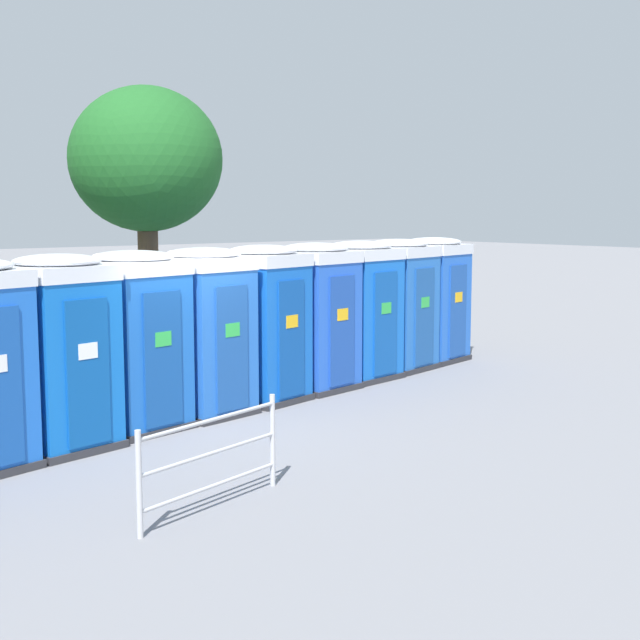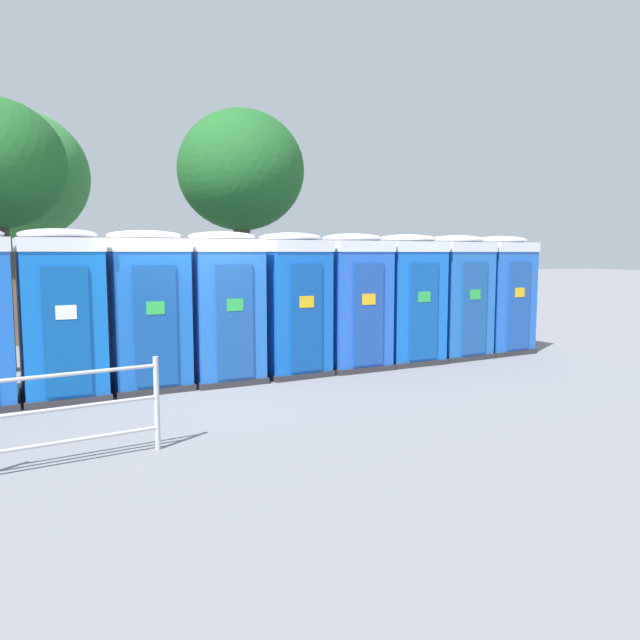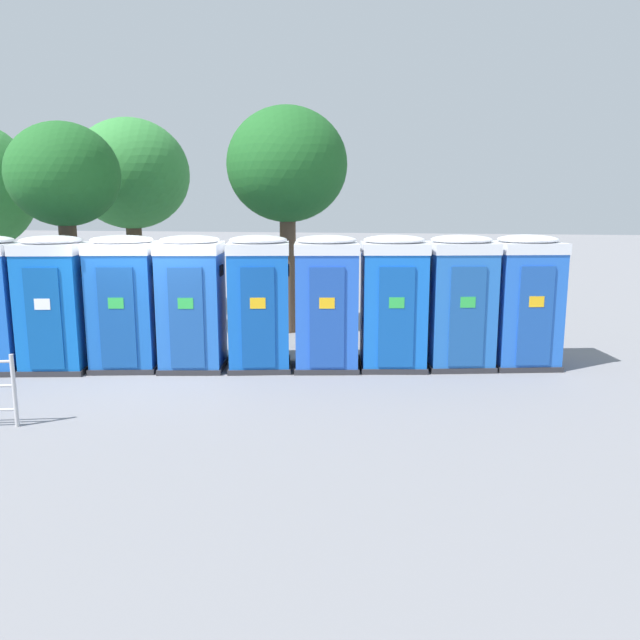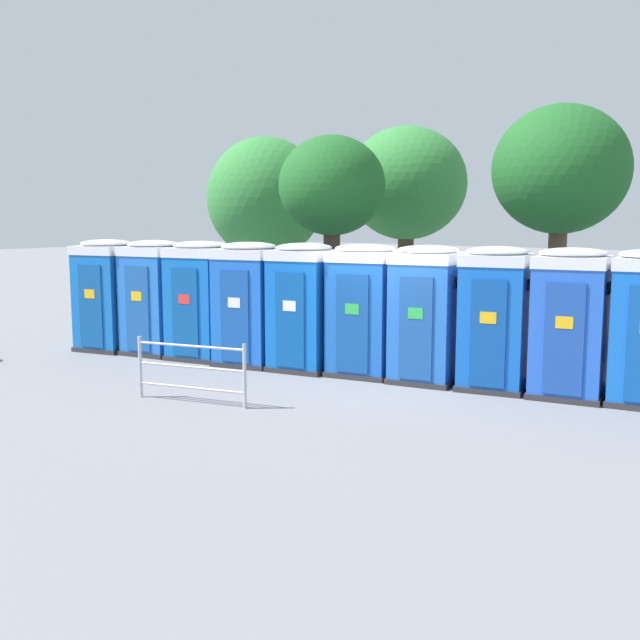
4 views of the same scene
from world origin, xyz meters
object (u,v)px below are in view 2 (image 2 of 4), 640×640
object	(u,v)px
portapotty_8	(352,301)
portapotty_9	(406,298)
street_tree_3	(17,178)
portapotty_4	(61,313)
portapotty_10	(455,296)
portapotty_7	(291,303)
street_tree_2	(241,173)
portapotty_5	(146,309)
portapotty_6	(223,306)
portapotty_11	(499,294)
event_barrier	(61,412)

from	to	relation	value
portapotty_8	portapotty_9	size ratio (longest dim) A/B	1.00
portapotty_9	street_tree_3	distance (m)	9.40
portapotty_4	portapotty_10	size ratio (longest dim) A/B	1.00
portapotty_4	portapotty_7	xyz separation A→B (m)	(3.74, 0.78, 0.00)
portapotty_8	street_tree_2	distance (m)	4.47
portapotty_5	street_tree_3	world-z (taller)	street_tree_3
portapotty_5	portapotty_8	size ratio (longest dim) A/B	1.00
portapotty_4	street_tree_2	bearing A→B (deg)	50.47
portapotty_8	street_tree_2	xyz separation A→B (m)	(-1.49, 3.24, 2.70)
portapotty_10	street_tree_3	bearing A→B (deg)	152.89
street_tree_3	street_tree_2	bearing A→B (deg)	-20.65
portapotty_6	portapotty_11	size ratio (longest dim) A/B	1.00
portapotty_7	portapotty_10	bearing A→B (deg)	11.64
event_barrier	portapotty_8	bearing A→B (deg)	41.96
portapotty_11	event_barrier	size ratio (longest dim) A/B	1.28
portapotty_7	street_tree_2	xyz separation A→B (m)	(-0.23, 3.47, 2.70)
portapotty_6	portapotty_9	size ratio (longest dim) A/B	1.00
street_tree_3	event_barrier	xyz separation A→B (m)	(1.64, -9.34, -3.34)
portapotty_6	portapotty_8	world-z (taller)	same
portapotty_9	portapotty_8	bearing A→B (deg)	-168.14
portapotty_9	portapotty_11	bearing A→B (deg)	12.92
portapotty_10	portapotty_4	bearing A→B (deg)	-168.28
portapotty_5	portapotty_9	size ratio (longest dim) A/B	1.00
portapotty_4	portapotty_8	size ratio (longest dim) A/B	1.00
portapotty_5	street_tree_3	bearing A→B (deg)	114.49
portapotty_10	street_tree_3	world-z (taller)	street_tree_3
portapotty_8	portapotty_10	xyz separation A→B (m)	(2.49, 0.54, -0.00)
portapotty_4	portapotty_7	bearing A→B (deg)	11.80
portapotty_7	portapotty_8	xyz separation A→B (m)	(1.25, 0.23, -0.00)
portapotty_4	portapotty_5	xyz separation A→B (m)	(1.23, 0.34, -0.00)
portapotty_4	event_barrier	distance (m)	3.34
event_barrier	street_tree_3	bearing A→B (deg)	99.97
portapotty_6	portapotty_8	bearing A→B (deg)	10.74
portapotty_6	portapotty_8	xyz separation A→B (m)	(2.50, 0.47, -0.00)
portapotty_4	portapotty_7	size ratio (longest dim) A/B	1.00
street_tree_2	street_tree_3	distance (m)	5.23
portapotty_11	portapotty_7	bearing A→B (deg)	-167.99
portapotty_6	portapotty_7	size ratio (longest dim) A/B	1.00
portapotty_8	street_tree_3	bearing A→B (deg)	141.47
street_tree_2	street_tree_3	xyz separation A→B (m)	(-4.90, 1.84, -0.08)
portapotty_8	street_tree_3	distance (m)	8.57
portapotty_4	portapotty_7	distance (m)	3.82
portapotty_8	event_barrier	size ratio (longest dim) A/B	1.28
portapotty_4	street_tree_3	bearing A→B (deg)	102.86
portapotty_4	portapotty_11	distance (m)	8.91
portapotty_4	portapotty_5	size ratio (longest dim) A/B	1.00
street_tree_2	event_barrier	size ratio (longest dim) A/B	2.71
portapotty_5	portapotty_4	bearing A→B (deg)	-164.68
portapotty_7	event_barrier	size ratio (longest dim) A/B	1.28
portapotty_6	portapotty_11	distance (m)	6.37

